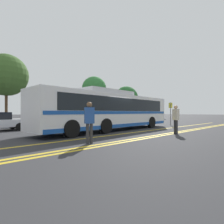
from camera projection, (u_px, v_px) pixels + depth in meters
ground_plane at (112, 131)px, 13.28m from camera, size 220.00×220.00×0.00m
lane_strip_0 at (134, 132)px, 12.12m from camera, size 32.63×0.20×0.01m
lane_strip_1 at (157, 135)px, 10.76m from camera, size 32.63×0.20×0.01m
lane_strip_2 at (163, 136)px, 10.48m from camera, size 32.63×0.20×0.01m
curb_strip at (67, 125)px, 18.89m from camera, size 40.63×0.36×0.15m
transit_bus at (112, 110)px, 13.71m from camera, size 13.06×3.31×3.08m
pedestrian_0 at (176, 117)px, 11.25m from camera, size 0.37×0.47×1.86m
pedestrian_1 at (89, 120)px, 7.79m from camera, size 0.47×0.36×1.87m
bus_stop_sign at (171, 111)px, 18.92m from camera, size 0.07×0.40×2.48m
tree_1 at (94, 89)px, 26.01m from camera, size 3.63×3.63×6.74m
tree_2 at (126, 98)px, 28.83m from camera, size 3.91×3.91×5.69m
tree_3 at (6, 75)px, 18.86m from camera, size 4.48×4.48×7.67m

